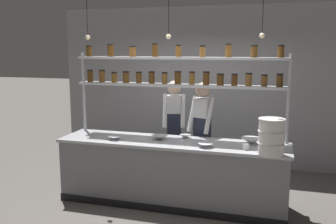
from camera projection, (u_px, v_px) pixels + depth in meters
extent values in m
plane|color=#5B5651|center=(172.00, 203.00, 5.44)|extent=(40.00, 40.00, 0.00)
cube|color=#939399|center=(202.00, 86.00, 7.17)|extent=(5.66, 0.12, 2.99)
cube|color=gray|center=(172.00, 174.00, 5.36)|extent=(3.20, 0.72, 0.88)
cube|color=#B7BABF|center=(172.00, 142.00, 5.29)|extent=(3.26, 0.76, 0.04)
cube|color=black|center=(165.00, 210.00, 5.08)|extent=(3.20, 0.03, 0.10)
cylinder|color=#B7BABF|center=(85.00, 120.00, 6.00)|extent=(0.04, 0.04, 2.15)
cylinder|color=#B7BABF|center=(287.00, 132.00, 5.14)|extent=(0.04, 0.04, 2.15)
cube|color=#B7BABF|center=(178.00, 85.00, 5.47)|extent=(3.10, 0.28, 0.04)
cylinder|color=#513314|center=(90.00, 76.00, 5.85)|extent=(0.09, 0.09, 0.17)
cylinder|color=black|center=(90.00, 70.00, 5.83)|extent=(0.09, 0.09, 0.02)
cylinder|color=brown|center=(102.00, 77.00, 5.79)|extent=(0.09, 0.09, 0.17)
cylinder|color=black|center=(102.00, 70.00, 5.78)|extent=(0.09, 0.09, 0.02)
cylinder|color=brown|center=(114.00, 78.00, 5.74)|extent=(0.09, 0.09, 0.14)
cylinder|color=black|center=(114.00, 73.00, 5.73)|extent=(0.09, 0.09, 0.02)
cylinder|color=brown|center=(126.00, 78.00, 5.68)|extent=(0.10, 0.10, 0.16)
cylinder|color=black|center=(126.00, 72.00, 5.67)|extent=(0.10, 0.10, 0.02)
cylinder|color=brown|center=(139.00, 78.00, 5.63)|extent=(0.09, 0.09, 0.15)
cylinder|color=black|center=(139.00, 72.00, 5.61)|extent=(0.09, 0.09, 0.02)
cylinder|color=#513314|center=(152.00, 78.00, 5.57)|extent=(0.09, 0.09, 0.16)
cylinder|color=black|center=(152.00, 72.00, 5.55)|extent=(0.09, 0.09, 0.02)
cylinder|color=brown|center=(165.00, 79.00, 5.51)|extent=(0.08, 0.08, 0.15)
cylinder|color=black|center=(165.00, 73.00, 5.50)|extent=(0.09, 0.09, 0.02)
cylinder|color=#513314|center=(178.00, 78.00, 5.46)|extent=(0.10, 0.10, 0.17)
cylinder|color=black|center=(178.00, 72.00, 5.44)|extent=(0.10, 0.10, 0.02)
cylinder|color=brown|center=(192.00, 79.00, 5.40)|extent=(0.08, 0.08, 0.17)
cylinder|color=black|center=(192.00, 72.00, 5.38)|extent=(0.08, 0.08, 0.02)
cylinder|color=#513314|center=(206.00, 79.00, 5.34)|extent=(0.09, 0.09, 0.17)
cylinder|color=black|center=(206.00, 72.00, 5.32)|extent=(0.10, 0.10, 0.02)
cylinder|color=#513314|center=(220.00, 80.00, 5.28)|extent=(0.10, 0.10, 0.15)
cylinder|color=black|center=(220.00, 74.00, 5.27)|extent=(0.10, 0.10, 0.02)
cylinder|color=#513314|center=(234.00, 80.00, 5.23)|extent=(0.08, 0.08, 0.15)
cylinder|color=black|center=(235.00, 74.00, 5.22)|extent=(0.09, 0.09, 0.02)
cylinder|color=brown|center=(249.00, 80.00, 5.17)|extent=(0.09, 0.09, 0.16)
cylinder|color=black|center=(249.00, 74.00, 5.16)|extent=(0.09, 0.09, 0.02)
cylinder|color=brown|center=(264.00, 81.00, 5.12)|extent=(0.08, 0.08, 0.15)
cylinder|color=black|center=(264.00, 75.00, 5.10)|extent=(0.09, 0.09, 0.02)
cylinder|color=#513314|center=(280.00, 81.00, 5.06)|extent=(0.09, 0.09, 0.16)
cylinder|color=black|center=(280.00, 74.00, 5.04)|extent=(0.09, 0.09, 0.02)
cube|color=#B7BABF|center=(178.00, 58.00, 5.41)|extent=(3.10, 0.28, 0.04)
cylinder|color=#513314|center=(89.00, 52.00, 5.79)|extent=(0.09, 0.09, 0.15)
cylinder|color=black|center=(89.00, 46.00, 5.77)|extent=(0.09, 0.09, 0.02)
cylinder|color=#513314|center=(111.00, 51.00, 5.68)|extent=(0.10, 0.10, 0.17)
cylinder|color=black|center=(111.00, 45.00, 5.67)|extent=(0.10, 0.10, 0.02)
cylinder|color=brown|center=(133.00, 52.00, 5.59)|extent=(0.10, 0.10, 0.14)
cylinder|color=black|center=(133.00, 46.00, 5.57)|extent=(0.10, 0.10, 0.02)
cylinder|color=#513314|center=(155.00, 51.00, 5.49)|extent=(0.09, 0.09, 0.18)
cylinder|color=black|center=(155.00, 44.00, 5.47)|extent=(0.09, 0.09, 0.02)
cylinder|color=brown|center=(178.00, 51.00, 5.39)|extent=(0.08, 0.08, 0.15)
cylinder|color=black|center=(179.00, 45.00, 5.37)|extent=(0.08, 0.08, 0.02)
cylinder|color=brown|center=(202.00, 52.00, 5.29)|extent=(0.08, 0.08, 0.14)
cylinder|color=black|center=(203.00, 46.00, 5.28)|extent=(0.09, 0.09, 0.02)
cylinder|color=brown|center=(228.00, 51.00, 5.19)|extent=(0.09, 0.09, 0.17)
cylinder|color=black|center=(229.00, 44.00, 5.17)|extent=(0.09, 0.09, 0.02)
cylinder|color=brown|center=(254.00, 52.00, 5.09)|extent=(0.09, 0.09, 0.15)
cylinder|color=black|center=(254.00, 46.00, 5.08)|extent=(0.10, 0.10, 0.02)
cylinder|color=brown|center=(281.00, 52.00, 5.00)|extent=(0.09, 0.09, 0.15)
cylinder|color=black|center=(281.00, 46.00, 4.98)|extent=(0.09, 0.09, 0.02)
cylinder|color=black|center=(169.00, 158.00, 6.22)|extent=(0.11, 0.11, 0.82)
cylinder|color=black|center=(179.00, 159.00, 6.21)|extent=(0.11, 0.11, 0.82)
cube|color=#232838|center=(174.00, 124.00, 6.12)|extent=(0.25, 0.21, 0.36)
cube|color=white|center=(174.00, 104.00, 6.06)|extent=(0.25, 0.22, 0.29)
sphere|color=beige|center=(174.00, 87.00, 6.02)|extent=(0.22, 0.22, 0.22)
cylinder|color=white|center=(165.00, 111.00, 6.03)|extent=(0.12, 0.26, 0.54)
cylinder|color=white|center=(183.00, 111.00, 6.01)|extent=(0.12, 0.26, 0.54)
cylinder|color=black|center=(197.00, 165.00, 5.85)|extent=(0.11, 0.11, 0.83)
cylinder|color=black|center=(206.00, 167.00, 5.76)|extent=(0.11, 0.11, 0.83)
cube|color=#232838|center=(202.00, 129.00, 5.70)|extent=(0.26, 0.23, 0.36)
cube|color=white|center=(203.00, 108.00, 5.65)|extent=(0.26, 0.24, 0.29)
sphere|color=tan|center=(203.00, 90.00, 5.60)|extent=(0.22, 0.22, 0.22)
cylinder|color=white|center=(192.00, 114.00, 5.70)|extent=(0.14, 0.26, 0.54)
cylinder|color=white|center=(209.00, 116.00, 5.54)|extent=(0.14, 0.26, 0.54)
cylinder|color=white|center=(271.00, 149.00, 4.60)|extent=(0.31, 0.31, 0.14)
cylinder|color=silver|center=(271.00, 143.00, 4.58)|extent=(0.33, 0.33, 0.01)
cylinder|color=white|center=(271.00, 137.00, 4.57)|extent=(0.31, 0.31, 0.14)
cylinder|color=silver|center=(271.00, 131.00, 4.56)|extent=(0.33, 0.33, 0.01)
cylinder|color=white|center=(272.00, 125.00, 4.55)|extent=(0.31, 0.31, 0.14)
cylinder|color=silver|center=(272.00, 119.00, 4.53)|extent=(0.33, 0.33, 0.01)
cylinder|color=silver|center=(185.00, 137.00, 5.48)|extent=(0.07, 0.07, 0.01)
cone|color=silver|center=(185.00, 136.00, 5.47)|extent=(0.16, 0.16, 0.05)
cylinder|color=white|center=(251.00, 143.00, 5.15)|extent=(0.13, 0.13, 0.01)
cone|color=white|center=(251.00, 141.00, 5.14)|extent=(0.29, 0.29, 0.08)
cylinder|color=#B2B7BC|center=(160.00, 139.00, 5.38)|extent=(0.10, 0.10, 0.01)
cone|color=#B2B7BC|center=(160.00, 137.00, 5.37)|extent=(0.23, 0.23, 0.06)
cylinder|color=silver|center=(206.00, 147.00, 4.96)|extent=(0.09, 0.09, 0.01)
cone|color=silver|center=(206.00, 145.00, 4.95)|extent=(0.20, 0.20, 0.05)
cylinder|color=silver|center=(115.00, 139.00, 5.37)|extent=(0.09, 0.09, 0.01)
cone|color=silver|center=(115.00, 138.00, 5.37)|extent=(0.20, 0.20, 0.05)
cylinder|color=silver|center=(246.00, 147.00, 4.84)|extent=(0.09, 0.09, 0.08)
cylinder|color=black|center=(87.00, 17.00, 5.35)|extent=(0.01, 0.01, 0.57)
sphere|color=#F9E5B2|center=(88.00, 37.00, 5.40)|extent=(0.07, 0.07, 0.07)
cylinder|color=black|center=(169.00, 15.00, 5.01)|extent=(0.01, 0.01, 0.57)
sphere|color=#F9E5B2|center=(169.00, 37.00, 5.06)|extent=(0.07, 0.07, 0.07)
cylinder|color=black|center=(263.00, 12.00, 4.67)|extent=(0.01, 0.01, 0.57)
sphere|color=#F9E5B2|center=(262.00, 36.00, 4.72)|extent=(0.07, 0.07, 0.07)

